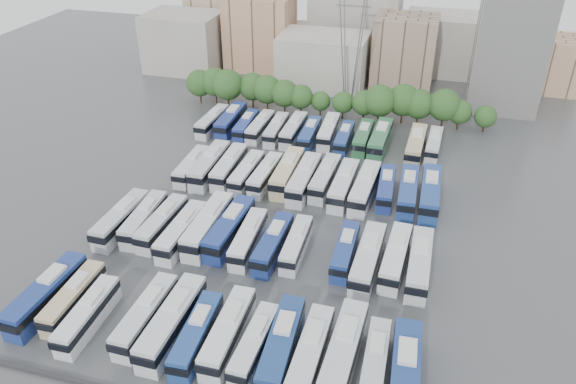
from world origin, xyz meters
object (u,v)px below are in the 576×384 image
(electricity_pylon, at_px, (353,18))
(bus_r2_s7, at_px, (304,179))
(bus_r1_s4, at_px, (208,225))
(bus_r1_s12, at_px, (396,257))
(bus_r1_s11, at_px, (368,258))
(bus_r3_s0, at_px, (212,121))
(bus_r3_s12, at_px, (416,145))
(bus_r2_s1, at_px, (192,166))
(bus_r2_s6, at_px, (287,172))
(bus_r1_s5, at_px, (230,228))
(bus_r3_s10, at_px, (380,139))
(bus_r0_s0, at_px, (47,294))
(bus_r2_s5, at_px, (265,174))
(bus_r0_s7, at_px, (228,332))
(bus_r2_s4, at_px, (247,172))
(bus_r3_s7, at_px, (329,131))
(bus_r3_s2, at_px, (246,125))
(bus_r3_s1, at_px, (231,120))
(bus_r0_s2, at_px, (88,315))
(bus_r3_s4, at_px, (276,129))
(bus_r1_s6, at_px, (248,238))
(bus_r3_s13, at_px, (434,144))
(bus_r0_s12, at_px, (375,362))
(bus_r3_s6, at_px, (310,134))
(bus_r1_s7, at_px, (273,243))
(bus_r2_s3, at_px, (229,166))
(apartment_tower, at_px, (510,47))
(bus_r2_s11, at_px, (386,188))
(bus_r1_s1, at_px, (144,219))
(bus_r2_s9, at_px, (344,185))
(bus_r1_s3, at_px, (182,231))
(bus_r1_s8, at_px, (296,244))
(bus_r0_s10, at_px, (310,354))
(bus_r0_s8, at_px, (255,344))
(bus_r1_s10, at_px, (345,251))
(bus_r0_s9, at_px, (281,346))
(bus_r2_s13, at_px, (430,193))
(bus_r3_s8, at_px, (344,138))
(bus_r3_s5, at_px, (294,130))
(bus_r0_s13, at_px, (405,377))
(bus_r3_s3, at_px, (260,127))
(bus_r1_s13, at_px, (419,263))
(bus_r2_s10, at_px, (365,188))
(bus_r0_s11, at_px, (343,352))

(electricity_pylon, xyz_separation_m, bus_r2_s7, (-0.38, -38.34, -16.62))
(bus_r1_s4, height_order, bus_r1_s12, bus_r1_s4)
(bus_r1_s11, relative_size, bus_r1_s12, 1.06)
(bus_r3_s0, bearing_deg, bus_r3_s12, 2.15)
(bus_r2_s1, height_order, bus_r2_s6, bus_r2_s6)
(bus_r1_s5, relative_size, bus_r3_s10, 1.00)
(bus_r0_s0, xyz_separation_m, bus_r2_s5, (16.41, 35.51, -0.25))
(bus_r0_s7, xyz_separation_m, bus_r2_s4, (-10.05, 35.20, -0.12))
(bus_r3_s7, bearing_deg, bus_r3_s2, -176.46)
(bus_r3_s1, bearing_deg, bus_r0_s2, -87.42)
(bus_r0_s0, distance_m, bus_r2_s5, 39.12)
(bus_r2_s5, bearing_deg, bus_r3_s4, 103.40)
(bus_r1_s6, distance_m, bus_r3_s13, 43.81)
(bus_r0_s0, xyz_separation_m, bus_r3_s10, (33.10, 53.70, 0.00))
(bus_r0_s12, distance_m, bus_r3_s6, 56.12)
(bus_r1_s7, xyz_separation_m, bus_r2_s3, (-13.51, 18.84, 0.09))
(bus_r3_s1, xyz_separation_m, bus_r3_s13, (39.61, 0.26, -0.26))
(apartment_tower, relative_size, bus_r3_s4, 2.32)
(bus_r1_s12, xyz_separation_m, bus_r2_s11, (-3.45, 17.87, -0.17))
(bus_r1_s1, distance_m, bus_r3_s0, 35.39)
(bus_r2_s9, height_order, bus_r2_s11, bus_r2_s9)
(bus_r1_s1, xyz_separation_m, bus_r1_s3, (6.68, -1.51, 0.07))
(bus_r0_s0, distance_m, bus_r1_s8, 32.05)
(bus_r0_s10, xyz_separation_m, bus_r3_s12, (6.84, 53.36, 0.10))
(bus_r1_s4, distance_m, bus_r3_s2, 35.22)
(bus_r0_s8, relative_size, bus_r2_s6, 0.83)
(bus_r0_s2, relative_size, bus_r0_s12, 1.04)
(bus_r1_s10, bearing_deg, bus_r0_s9, -100.86)
(bus_r3_s6, bearing_deg, bus_r2_s13, -36.29)
(electricity_pylon, xyz_separation_m, bus_r2_s4, (-10.25, -38.42, -16.88))
(bus_r0_s12, distance_m, bus_r3_s10, 53.76)
(bus_r0_s0, height_order, bus_r1_s6, bus_r0_s0)
(bus_r3_s8, bearing_deg, bus_r1_s1, -124.19)
(bus_r2_s5, bearing_deg, bus_r3_s5, 92.70)
(bus_r0_s7, bearing_deg, bus_r0_s13, -4.42)
(bus_r1_s12, distance_m, bus_r3_s5, 41.92)
(bus_r3_s10, relative_size, bus_r3_s12, 1.02)
(bus_r0_s7, xyz_separation_m, bus_r1_s1, (-19.89, 17.95, -0.07))
(apartment_tower, height_order, bus_r3_s3, apartment_tower)
(bus_r1_s13, height_order, bus_r2_s3, bus_r1_s13)
(bus_r1_s8, distance_m, bus_r2_s10, 18.25)
(bus_r2_s1, distance_m, bus_r3_s10, 35.11)
(bus_r1_s8, bearing_deg, bus_r3_s6, 99.54)
(bus_r3_s12, bearing_deg, bus_r2_s5, -141.45)
(bus_r0_s8, relative_size, bus_r0_s11, 0.81)
(bus_r1_s13, bearing_deg, apartment_tower, 78.90)
(bus_r1_s13, bearing_deg, bus_r2_s3, 151.42)
(bus_r1_s5, relative_size, bus_r3_s7, 1.11)
(apartment_tower, height_order, bus_r1_s6, apartment_tower)
(bus_r2_s13, xyz_separation_m, bus_r3_s10, (-10.07, 17.32, -0.05))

